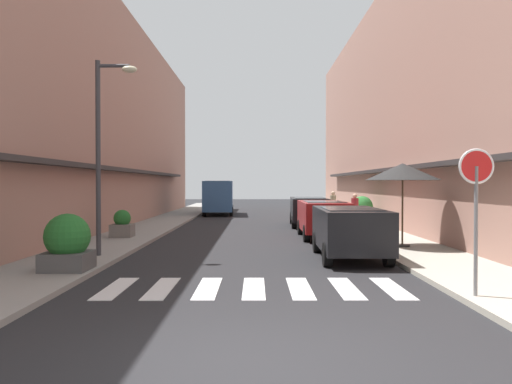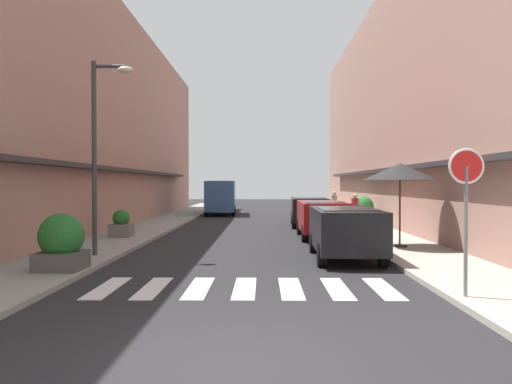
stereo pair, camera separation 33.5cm
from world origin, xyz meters
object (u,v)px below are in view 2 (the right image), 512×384
Objects in this scene: round_street_sign at (466,183)px; pedestrian_walking_near at (355,210)px; parked_car_mid at (322,215)px; planter_midblock at (121,225)px; cafe_umbrella at (400,172)px; delivery_van at (221,195)px; parked_car_near at (345,227)px; street_lamp at (101,137)px; parked_car_far at (309,208)px; planter_far at (363,210)px; pedestrian_walking_far at (334,205)px; planter_corner at (61,243)px.

round_street_sign is 14.15m from pedestrian_walking_near.
planter_midblock is at bearing -175.24° from parked_car_mid.
round_street_sign is at bearing -96.20° from cafe_umbrella.
delivery_van is 5.24× the size of planter_midblock.
parked_car_near is 2.61× the size of pedestrian_walking_near.
street_lamp is 9.37m from cafe_umbrella.
pedestrian_walking_near is at bearing -58.11° from delivery_van.
parked_car_far is at bearing 90.00° from parked_car_mid.
cafe_umbrella reaches higher than round_street_sign.
pedestrian_walking_far is (-1.16, 2.12, 0.16)m from planter_far.
cafe_umbrella reaches higher than pedestrian_walking_near.
parked_car_mid is 0.75× the size of delivery_van.
pedestrian_walking_near is (-0.81, -2.22, 0.13)m from planter_far.
delivery_van reaches higher than planter_far.
pedestrian_walking_near is (0.60, 14.08, -1.23)m from round_street_sign.
cafe_umbrella is 9.31m from planter_far.
planter_far is at bearing 0.93° from parked_car_far.
round_street_sign is 1.89× the size of planter_far.
pedestrian_walking_far is at bearing 41.56° from planter_midblock.
cafe_umbrella reaches higher than pedestrian_walking_far.
planter_midblock is 0.66× the size of pedestrian_walking_near.
delivery_van is 10.01m from pedestrian_walking_far.
cafe_umbrella is (2.10, 2.00, 1.62)m from parked_car_near.
parked_car_near is 13.34m from pedestrian_walking_far.
planter_far is 2.37m from pedestrian_walking_near.
cafe_umbrella is (2.10, -3.56, 1.62)m from parked_car_mid.
round_street_sign reaches higher than planter_midblock.
street_lamp reaches higher than cafe_umbrella.
parked_car_mid is 15.88m from delivery_van.
parked_car_mid is 3.93× the size of planter_midblock.
street_lamp is 5.31× the size of planter_midblock.
cafe_umbrella is at bearing -16.30° from planter_midblock.
parked_car_mid is at bearing -125.80° from pedestrian_walking_far.
planter_midblock is (-0.69, 7.37, -0.18)m from planter_corner.
street_lamp is 5.80m from planter_midblock.
street_lamp reaches higher than parked_car_far.
parked_car_mid is 9.32m from street_lamp.
parked_car_mid is at bearing 38.68° from street_lamp.
parked_car_near is at bearing -132.07° from pedestrian_walking_near.
parked_car_mid is 10.75m from planter_corner.
parked_car_near is at bearing -32.03° from planter_midblock.
delivery_van is 19.97m from cafe_umbrella.
planter_far is (2.73, 11.13, -0.10)m from parked_car_near.
delivery_van is at bearing 111.78° from cafe_umbrella.
round_street_sign is 9.00m from planter_corner.
street_lamp is 3.90× the size of planter_far.
pedestrian_walking_near reaches higher than parked_car_mid.
parked_car_near is at bearing 0.35° from street_lamp.
planter_far is at bearing 48.95° from street_lamp.
parked_car_near and parked_car_far have the same top height.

